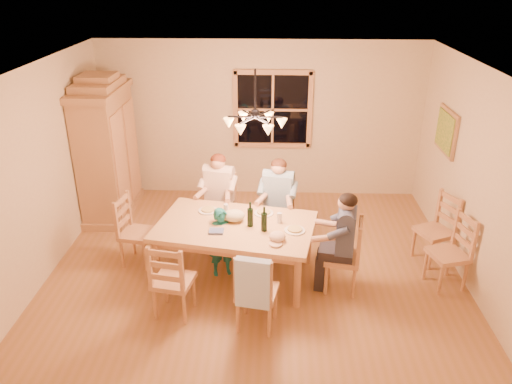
{
  "coord_description": "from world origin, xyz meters",
  "views": [
    {
      "loc": [
        0.23,
        -5.79,
        3.8
      ],
      "look_at": [
        0.01,
        0.1,
        1.09
      ],
      "focal_mm": 35.0,
      "sensor_mm": 36.0,
      "label": 1
    }
  ],
  "objects_px": {
    "adult_slate_man": "(344,230)",
    "wine_bottle_b": "(264,219)",
    "child": "(222,242)",
    "chair_spare_front": "(446,265)",
    "chair_end_left": "(139,243)",
    "adult_plaid_man": "(278,192)",
    "chair_far_left": "(220,219)",
    "chair_end_right": "(341,268)",
    "chair_far_right": "(277,225)",
    "chandelier": "(255,121)",
    "adult_woman": "(219,186)",
    "chair_spare_back": "(433,241)",
    "dining_table": "(235,231)",
    "chair_near_left": "(174,291)",
    "chair_near_right": "(257,303)",
    "armoire": "(108,153)",
    "wine_bottle_a": "(250,214)"
  },
  "relations": [
    {
      "from": "wine_bottle_b",
      "to": "child",
      "type": "xyz_separation_m",
      "value": [
        -0.56,
        0.17,
        -0.44
      ]
    },
    {
      "from": "adult_plaid_man",
      "to": "wine_bottle_a",
      "type": "xyz_separation_m",
      "value": [
        -0.36,
        -0.88,
        0.08
      ]
    },
    {
      "from": "chandelier",
      "to": "child",
      "type": "xyz_separation_m",
      "value": [
        -0.43,
        -0.16,
        -1.6
      ]
    },
    {
      "from": "armoire",
      "to": "adult_woman",
      "type": "xyz_separation_m",
      "value": [
        1.85,
        -0.76,
        -0.22
      ]
    },
    {
      "from": "armoire",
      "to": "child",
      "type": "height_order",
      "value": "armoire"
    },
    {
      "from": "chair_far_left",
      "to": "wine_bottle_b",
      "type": "distance_m",
      "value": 1.49
    },
    {
      "from": "chair_end_right",
      "to": "adult_plaid_man",
      "type": "distance_m",
      "value": 1.47
    },
    {
      "from": "armoire",
      "to": "adult_slate_man",
      "type": "distance_m",
      "value": 4.08
    },
    {
      "from": "chair_far_right",
      "to": "chair_near_right",
      "type": "xyz_separation_m",
      "value": [
        -0.24,
        -1.87,
        0.0
      ]
    },
    {
      "from": "wine_bottle_b",
      "to": "chair_spare_back",
      "type": "relative_size",
      "value": 0.33
    },
    {
      "from": "dining_table",
      "to": "adult_woman",
      "type": "xyz_separation_m",
      "value": [
        -0.32,
        1.01,
        0.18
      ]
    },
    {
      "from": "dining_table",
      "to": "chair_near_left",
      "type": "bearing_deg",
      "value": -128.5
    },
    {
      "from": "dining_table",
      "to": "wine_bottle_b",
      "type": "distance_m",
      "value": 0.48
    },
    {
      "from": "adult_woman",
      "to": "adult_plaid_man",
      "type": "distance_m",
      "value": 0.88
    },
    {
      "from": "chair_end_left",
      "to": "adult_slate_man",
      "type": "distance_m",
      "value": 2.81
    },
    {
      "from": "adult_slate_man",
      "to": "child",
      "type": "relative_size",
      "value": 0.91
    },
    {
      "from": "child",
      "to": "chair_spare_front",
      "type": "relative_size",
      "value": 0.97
    },
    {
      "from": "chair_near_right",
      "to": "wine_bottle_a",
      "type": "xyz_separation_m",
      "value": [
        -0.12,
        0.98,
        0.62
      ]
    },
    {
      "from": "dining_table",
      "to": "chair_far_left",
      "type": "relative_size",
      "value": 2.2
    },
    {
      "from": "wine_bottle_a",
      "to": "chair_far_left",
      "type": "bearing_deg",
      "value": 116.06
    },
    {
      "from": "dining_table",
      "to": "adult_woman",
      "type": "height_order",
      "value": "adult_woman"
    },
    {
      "from": "dining_table",
      "to": "adult_slate_man",
      "type": "bearing_deg",
      "value": -10.6
    },
    {
      "from": "adult_woman",
      "to": "chair_spare_back",
      "type": "relative_size",
      "value": 0.88
    },
    {
      "from": "chandelier",
      "to": "armoire",
      "type": "height_order",
      "value": "chandelier"
    },
    {
      "from": "chair_near_right",
      "to": "chair_far_right",
      "type": "bearing_deg",
      "value": 93.37
    },
    {
      "from": "chair_near_right",
      "to": "chair_end_left",
      "type": "height_order",
      "value": "same"
    },
    {
      "from": "chair_far_left",
      "to": "chair_end_left",
      "type": "distance_m",
      "value": 1.29
    },
    {
      "from": "armoire",
      "to": "wine_bottle_a",
      "type": "distance_m",
      "value": 2.98
    },
    {
      "from": "chandelier",
      "to": "chair_near_right",
      "type": "relative_size",
      "value": 0.78
    },
    {
      "from": "chair_far_right",
      "to": "chandelier",
      "type": "bearing_deg",
      "value": 76.53
    },
    {
      "from": "dining_table",
      "to": "chair_near_right",
      "type": "xyz_separation_m",
      "value": [
        0.32,
        -1.01,
        -0.36
      ]
    },
    {
      "from": "dining_table",
      "to": "chair_near_right",
      "type": "bearing_deg",
      "value": -72.7
    },
    {
      "from": "chandelier",
      "to": "chair_end_left",
      "type": "xyz_separation_m",
      "value": [
        -1.61,
        0.08,
        -1.77
      ]
    },
    {
      "from": "chair_far_left",
      "to": "chair_end_left",
      "type": "height_order",
      "value": "same"
    },
    {
      "from": "chair_end_right",
      "to": "chair_far_left",
      "type": "bearing_deg",
      "value": 63.43
    },
    {
      "from": "chair_far_right",
      "to": "wine_bottle_a",
      "type": "height_order",
      "value": "wine_bottle_a"
    },
    {
      "from": "adult_plaid_man",
      "to": "wine_bottle_b",
      "type": "xyz_separation_m",
      "value": [
        -0.18,
        -1.0,
        0.08
      ]
    },
    {
      "from": "chair_far_left",
      "to": "adult_plaid_man",
      "type": "xyz_separation_m",
      "value": [
        0.87,
        -0.16,
        0.54
      ]
    },
    {
      "from": "chandelier",
      "to": "child",
      "type": "distance_m",
      "value": 1.66
    },
    {
      "from": "adult_slate_man",
      "to": "child",
      "type": "distance_m",
      "value": 1.6
    },
    {
      "from": "chair_near_left",
      "to": "wine_bottle_a",
      "type": "xyz_separation_m",
      "value": [
        0.86,
        0.8,
        0.62
      ]
    },
    {
      "from": "chair_far_right",
      "to": "chair_end_left",
      "type": "height_order",
      "value": "same"
    },
    {
      "from": "adult_slate_man",
      "to": "chair_spare_back",
      "type": "xyz_separation_m",
      "value": [
        1.34,
        0.71,
        -0.54
      ]
    },
    {
      "from": "child",
      "to": "adult_slate_man",
      "type": "bearing_deg",
      "value": -28.62
    },
    {
      "from": "chair_far_left",
      "to": "chair_end_right",
      "type": "relative_size",
      "value": 1.0
    },
    {
      "from": "dining_table",
      "to": "child",
      "type": "bearing_deg",
      "value": 174.09
    },
    {
      "from": "armoire",
      "to": "chair_spare_front",
      "type": "relative_size",
      "value": 2.32
    },
    {
      "from": "adult_slate_man",
      "to": "wine_bottle_b",
      "type": "height_order",
      "value": "adult_slate_man"
    },
    {
      "from": "armoire",
      "to": "chair_end_right",
      "type": "relative_size",
      "value": 2.32
    },
    {
      "from": "dining_table",
      "to": "chair_far_right",
      "type": "xyz_separation_m",
      "value": [
        0.55,
        0.85,
        -0.36
      ]
    }
  ]
}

